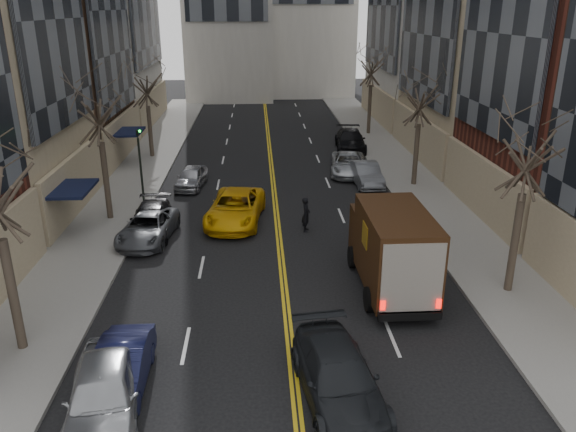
% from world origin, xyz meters
% --- Properties ---
extents(sidewalk_left, '(4.00, 66.00, 0.15)m').
position_xyz_m(sidewalk_left, '(-9.00, 27.00, 0.07)').
color(sidewalk_left, slate).
rests_on(sidewalk_left, ground).
extents(sidewalk_right, '(4.00, 66.00, 0.15)m').
position_xyz_m(sidewalk_right, '(9.00, 27.00, 0.07)').
color(sidewalk_right, slate).
rests_on(sidewalk_right, ground).
extents(tree_lf_mid, '(3.20, 3.20, 8.91)m').
position_xyz_m(tree_lf_mid, '(-8.80, 20.00, 6.60)').
color(tree_lf_mid, '#382D23').
rests_on(tree_lf_mid, sidewalk_left).
extents(tree_lf_far, '(3.20, 3.20, 8.12)m').
position_xyz_m(tree_lf_far, '(-8.80, 33.00, 6.02)').
color(tree_lf_far, '#382D23').
rests_on(tree_lf_far, sidewalk_left).
extents(tree_rt_near, '(3.20, 3.20, 8.71)m').
position_xyz_m(tree_rt_near, '(8.80, 11.00, 6.45)').
color(tree_rt_near, '#382D23').
rests_on(tree_rt_near, sidewalk_right).
extents(tree_rt_mid, '(3.20, 3.20, 8.32)m').
position_xyz_m(tree_rt_mid, '(8.80, 25.00, 6.17)').
color(tree_rt_mid, '#382D23').
rests_on(tree_rt_mid, sidewalk_right).
extents(tree_rt_far, '(3.20, 3.20, 9.11)m').
position_xyz_m(tree_rt_far, '(8.80, 40.00, 6.74)').
color(tree_rt_far, '#382D23').
rests_on(tree_rt_far, sidewalk_right).
extents(traffic_signal, '(0.29, 0.26, 4.70)m').
position_xyz_m(traffic_signal, '(-7.39, 22.00, 2.82)').
color(traffic_signal, black).
rests_on(traffic_signal, sidewalk_left).
extents(ups_truck, '(2.61, 6.29, 3.43)m').
position_xyz_m(ups_truck, '(4.20, 11.60, 1.73)').
color(ups_truck, black).
rests_on(ups_truck, ground).
extents(observer_sedan, '(2.72, 5.32, 1.48)m').
position_xyz_m(observer_sedan, '(1.20, 5.02, 0.74)').
color(observer_sedan, black).
rests_on(observer_sedan, ground).
extents(taxi, '(3.32, 5.96, 1.58)m').
position_xyz_m(taxi, '(-2.17, 19.35, 0.79)').
color(taxi, '#DEA109').
rests_on(taxi, ground).
extents(pedestrian, '(0.53, 0.71, 1.76)m').
position_xyz_m(pedestrian, '(1.40, 17.93, 0.88)').
color(pedestrian, black).
rests_on(pedestrian, ground).
extents(parked_lf_a, '(2.57, 5.00, 1.63)m').
position_xyz_m(parked_lf_a, '(-5.27, 4.59, 0.81)').
color(parked_lf_a, '#A7AAAF').
rests_on(parked_lf_a, ground).
extents(parked_lf_b, '(1.46, 4.08, 1.34)m').
position_xyz_m(parked_lf_b, '(-5.10, 5.88, 0.67)').
color(parked_lf_b, black).
rests_on(parked_lf_b, ground).
extents(parked_lf_c, '(2.73, 4.94, 1.31)m').
position_xyz_m(parked_lf_c, '(-6.30, 17.17, 0.65)').
color(parked_lf_c, '#4D4F55').
rests_on(parked_lf_c, ground).
extents(parked_lf_d, '(2.14, 4.79, 1.36)m').
position_xyz_m(parked_lf_d, '(-6.30, 18.12, 0.68)').
color(parked_lf_d, black).
rests_on(parked_lf_d, ground).
extents(parked_lf_e, '(2.05, 4.00, 1.30)m').
position_xyz_m(parked_lf_e, '(-5.10, 25.54, 0.65)').
color(parked_lf_e, '#A4A5AB').
rests_on(parked_lf_e, ground).
extents(parked_rt_a, '(1.65, 4.34, 1.41)m').
position_xyz_m(parked_rt_a, '(5.85, 25.43, 0.71)').
color(parked_rt_a, '#53565B').
rests_on(parked_rt_a, ground).
extents(parked_rt_b, '(2.91, 5.20, 1.37)m').
position_xyz_m(parked_rt_b, '(5.10, 27.98, 0.69)').
color(parked_rt_b, '#B0B3B8').
rests_on(parked_rt_b, ground).
extents(parked_rt_c, '(2.61, 5.57, 1.57)m').
position_xyz_m(parked_rt_c, '(6.30, 34.50, 0.79)').
color(parked_rt_c, black).
rests_on(parked_rt_c, ground).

